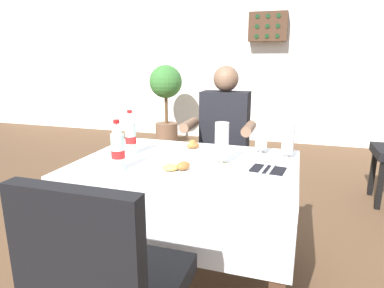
{
  "coord_description": "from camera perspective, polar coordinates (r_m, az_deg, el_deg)",
  "views": [
    {
      "loc": [
        0.51,
        -1.63,
        1.3
      ],
      "look_at": [
        -0.06,
        0.17,
        0.83
      ],
      "focal_mm": 31.21,
      "sensor_mm": 36.0,
      "label": 1
    }
  ],
  "objects": [
    {
      "name": "beer_glass_left",
      "position": [
        1.81,
        5.1,
        0.07
      ],
      "size": [
        0.08,
        0.08,
        0.23
      ],
      "color": "white",
      "rests_on": "main_dining_table"
    },
    {
      "name": "chair_near_camera_side",
      "position": [
        1.27,
        -13.91,
        -22.34
      ],
      "size": [
        0.44,
        0.5,
        0.97
      ],
      "color": "black",
      "rests_on": "ground"
    },
    {
      "name": "wall_bottle_rack",
      "position": [
        5.38,
        12.86,
        18.96
      ],
      "size": [
        0.56,
        0.21,
        0.42
      ],
      "color": "#472D1E"
    },
    {
      "name": "plate_far_diner",
      "position": [
        2.1,
        0.31,
        -0.75
      ],
      "size": [
        0.24,
        0.24,
        0.06
      ],
      "color": "white",
      "rests_on": "main_dining_table"
    },
    {
      "name": "beer_glass_right",
      "position": [
        2.06,
        11.79,
        1.24
      ],
      "size": [
        0.07,
        0.07,
        0.21
      ],
      "color": "white",
      "rests_on": "main_dining_table"
    },
    {
      "name": "potted_plant_corner",
      "position": [
        5.2,
        -4.47,
        8.38
      ],
      "size": [
        0.5,
        0.5,
        1.22
      ],
      "color": "brown",
      "rests_on": "ground"
    },
    {
      "name": "cola_bottle_primary",
      "position": [
        1.75,
        -12.56,
        -0.74
      ],
      "size": [
        0.07,
        0.07,
        0.26
      ],
      "color": "silver",
      "rests_on": "main_dining_table"
    },
    {
      "name": "back_wall",
      "position": [
        5.53,
        12.66,
        15.28
      ],
      "size": [
        11.0,
        0.12,
        2.87
      ],
      "primitive_type": "cube",
      "color": "white",
      "rests_on": "ground"
    },
    {
      "name": "cola_bottle_secondary",
      "position": [
        2.04,
        -10.46,
        1.52
      ],
      "size": [
        0.07,
        0.07,
        0.27
      ],
      "color": "silver",
      "rests_on": "main_dining_table"
    },
    {
      "name": "plate_near_camera",
      "position": [
        1.71,
        -3.19,
        -4.32
      ],
      "size": [
        0.25,
        0.25,
        0.06
      ],
      "color": "white",
      "rests_on": "main_dining_table"
    },
    {
      "name": "beer_glass_middle",
      "position": [
        1.99,
        16.09,
        0.69
      ],
      "size": [
        0.07,
        0.07,
        0.22
      ],
      "color": "white",
      "rests_on": "main_dining_table"
    },
    {
      "name": "ground_plane",
      "position": [
        2.15,
        0.09,
        -23.14
      ],
      "size": [
        11.0,
        11.0,
        0.0
      ],
      "primitive_type": "plane",
      "color": "brown"
    },
    {
      "name": "napkin_cutlery_set",
      "position": [
        1.78,
        12.85,
        -4.22
      ],
      "size": [
        0.19,
        0.2,
        0.01
      ],
      "color": "black",
      "rests_on": "main_dining_table"
    },
    {
      "name": "main_dining_table",
      "position": [
        1.93,
        -0.9,
        -7.81
      ],
      "size": [
        1.21,
        0.89,
        0.75
      ],
      "color": "white",
      "rests_on": "ground"
    },
    {
      "name": "chair_far_diner_seat",
      "position": [
        2.7,
        4.72,
        -1.88
      ],
      "size": [
        0.44,
        0.5,
        0.97
      ],
      "color": "black",
      "rests_on": "ground"
    },
    {
      "name": "seated_diner_far",
      "position": [
        2.55,
        5.32,
        0.77
      ],
      "size": [
        0.5,
        0.46,
        1.26
      ],
      "color": "#282D42",
      "rests_on": "ground"
    }
  ]
}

